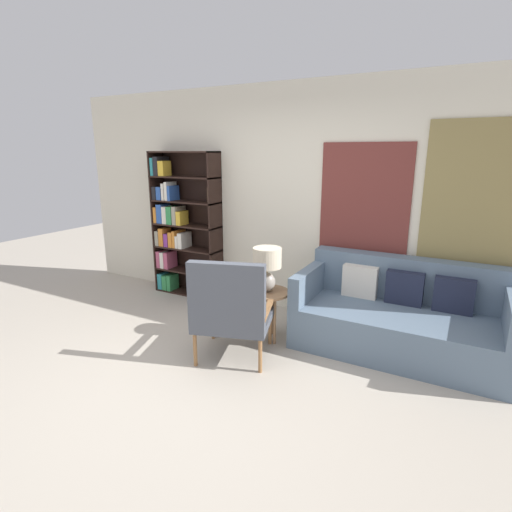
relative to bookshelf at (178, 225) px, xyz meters
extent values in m
plane|color=#B2A899|center=(1.53, -1.85, -0.96)|extent=(14.00, 14.00, 0.00)
cube|color=silver|center=(1.53, 0.18, 0.39)|extent=(6.40, 0.06, 2.70)
cube|color=brown|center=(2.46, 0.14, 0.48)|extent=(0.97, 0.02, 1.17)
cube|color=olive|center=(3.48, 0.14, 0.58)|extent=(0.89, 0.02, 1.37)
cube|color=black|center=(-0.34, 0.00, 0.01)|extent=(0.02, 0.30, 1.93)
cube|color=black|center=(0.61, 0.00, 0.01)|extent=(0.02, 0.30, 1.93)
cube|color=black|center=(0.13, 0.00, 0.97)|extent=(0.97, 0.30, 0.02)
cube|color=black|center=(0.13, 0.00, -0.95)|extent=(0.97, 0.30, 0.02)
cube|color=black|center=(0.13, 0.15, 0.01)|extent=(0.97, 0.01, 1.93)
cube|color=black|center=(0.13, 0.00, -0.63)|extent=(0.97, 0.30, 0.02)
cube|color=teal|center=(-0.29, -0.05, -0.83)|extent=(0.07, 0.17, 0.22)
cube|color=#338C4C|center=(-0.20, -0.01, -0.83)|extent=(0.08, 0.24, 0.21)
cube|color=#338C4C|center=(-0.12, -0.04, -0.83)|extent=(0.06, 0.20, 0.22)
cube|color=black|center=(0.13, 0.00, -0.31)|extent=(0.97, 0.30, 0.02)
cube|color=#B24C6B|center=(-0.29, -0.03, -0.50)|extent=(0.06, 0.22, 0.23)
cube|color=silver|center=(-0.22, -0.05, -0.51)|extent=(0.06, 0.17, 0.23)
cube|color=#B24C6B|center=(-0.15, -0.03, -0.50)|extent=(0.07, 0.22, 0.23)
cube|color=black|center=(0.13, 0.00, 0.01)|extent=(0.97, 0.30, 0.02)
cube|color=gray|center=(-0.29, -0.03, -0.20)|extent=(0.06, 0.20, 0.20)
cube|color=orange|center=(-0.22, -0.04, -0.18)|extent=(0.08, 0.19, 0.25)
cube|color=#7A338C|center=(-0.13, -0.05, -0.21)|extent=(0.07, 0.17, 0.18)
cube|color=orange|center=(-0.06, -0.02, -0.20)|extent=(0.06, 0.24, 0.21)
cube|color=orange|center=(0.01, -0.01, -0.18)|extent=(0.04, 0.25, 0.23)
cube|color=silver|center=(0.05, -0.03, -0.22)|extent=(0.04, 0.22, 0.17)
cube|color=silver|center=(0.11, -0.02, -0.19)|extent=(0.07, 0.23, 0.21)
cube|color=black|center=(0.13, 0.00, 0.33)|extent=(0.97, 0.30, 0.02)
cube|color=orange|center=(-0.30, -0.03, 0.13)|extent=(0.05, 0.21, 0.22)
cube|color=#2D56A8|center=(-0.22, -0.04, 0.15)|extent=(0.09, 0.20, 0.26)
cube|color=silver|center=(-0.14, -0.04, 0.14)|extent=(0.07, 0.19, 0.23)
cube|color=#338C4C|center=(-0.05, -0.04, 0.14)|extent=(0.08, 0.20, 0.24)
cube|color=gray|center=(0.03, -0.02, 0.14)|extent=(0.06, 0.23, 0.24)
cube|color=gold|center=(0.11, -0.04, 0.11)|extent=(0.07, 0.18, 0.18)
cube|color=black|center=(0.13, 0.00, 0.65)|extent=(0.97, 0.30, 0.02)
cube|color=black|center=(-0.29, -0.04, 0.42)|extent=(0.07, 0.19, 0.17)
cube|color=#2D56A8|center=(-0.21, -0.01, 0.42)|extent=(0.07, 0.25, 0.17)
cube|color=silver|center=(-0.14, -0.04, 0.45)|extent=(0.04, 0.19, 0.22)
cube|color=silver|center=(-0.08, -0.03, 0.46)|extent=(0.04, 0.21, 0.24)
cube|color=#2D56A8|center=(-0.03, -0.03, 0.43)|extent=(0.04, 0.20, 0.19)
cylinder|color=#8C6B4C|center=(0.54, 0.00, 0.43)|extent=(0.08, 0.08, 0.19)
cube|color=teal|center=(-0.30, -0.05, 0.77)|extent=(0.05, 0.17, 0.23)
cube|color=black|center=(-0.23, -0.01, 0.78)|extent=(0.07, 0.25, 0.25)
cube|color=gold|center=(-0.14, -0.05, 0.75)|extent=(0.09, 0.17, 0.19)
cylinder|color=olive|center=(1.82, -0.83, -0.79)|extent=(0.04, 0.04, 0.33)
cylinder|color=olive|center=(1.23, -1.01, -0.79)|extent=(0.04, 0.04, 0.33)
cylinder|color=olive|center=(1.99, -1.37, -0.79)|extent=(0.04, 0.04, 0.33)
cylinder|color=olive|center=(1.41, -1.55, -0.79)|extent=(0.04, 0.04, 0.33)
cube|color=#4C515B|center=(1.61, -1.19, -0.59)|extent=(0.85, 0.82, 0.08)
cube|color=#4C515B|center=(1.69, -1.45, -0.25)|extent=(0.69, 0.30, 0.60)
cube|color=olive|center=(1.92, -1.09, -0.45)|extent=(0.22, 0.57, 0.04)
cube|color=olive|center=(1.30, -1.29, -0.45)|extent=(0.22, 0.57, 0.04)
cube|color=slate|center=(2.99, -0.37, -0.75)|extent=(1.97, 0.95, 0.42)
cube|color=slate|center=(2.99, 0.00, -0.31)|extent=(1.97, 0.20, 0.45)
cube|color=slate|center=(2.07, -0.37, -0.38)|extent=(0.12, 0.95, 0.32)
cube|color=beige|center=(2.54, -0.15, -0.36)|extent=(0.36, 0.12, 0.34)
cube|color=#1E2338|center=(2.99, -0.15, -0.36)|extent=(0.36, 0.12, 0.34)
cube|color=#1E2338|center=(3.44, -0.15, -0.36)|extent=(0.36, 0.12, 0.34)
cylinder|color=#99704C|center=(1.74, -0.74, -0.44)|extent=(0.46, 0.46, 0.02)
cylinder|color=#99704C|center=(1.74, -0.61, -0.70)|extent=(0.03, 0.03, 0.51)
cylinder|color=#99704C|center=(1.62, -0.81, -0.70)|extent=(0.03, 0.03, 0.51)
cylinder|color=#99704C|center=(1.86, -0.81, -0.70)|extent=(0.03, 0.03, 0.51)
ellipsoid|color=#A59E93|center=(1.74, -0.75, -0.33)|extent=(0.17, 0.17, 0.20)
cylinder|color=tan|center=(1.74, -0.75, -0.20)|extent=(0.02, 0.02, 0.06)
cylinder|color=beige|center=(1.74, -0.75, -0.06)|extent=(0.29, 0.29, 0.20)
camera|label=1|loc=(3.48, -4.22, 0.97)|focal=28.00mm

